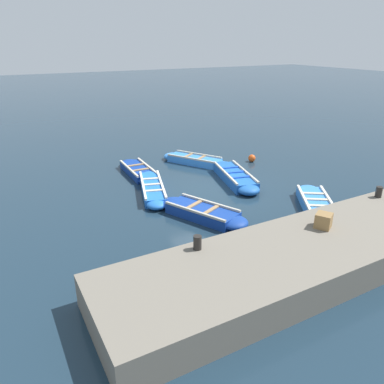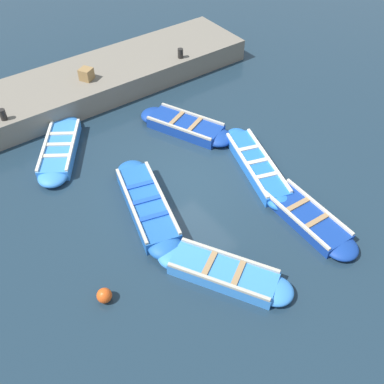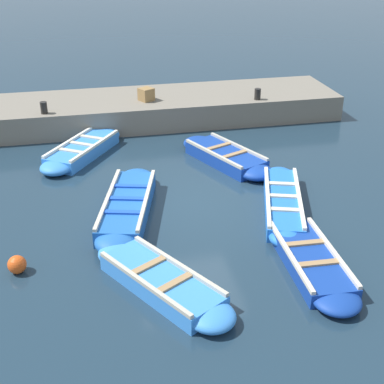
{
  "view_description": "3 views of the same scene",
  "coord_description": "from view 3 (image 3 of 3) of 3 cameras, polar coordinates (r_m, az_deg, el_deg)",
  "views": [
    {
      "loc": [
        11.57,
        -7.13,
        5.41
      ],
      "look_at": [
        0.27,
        -0.91,
        0.16
      ],
      "focal_mm": 35.0,
      "sensor_mm": 36.0,
      "label": 1
    },
    {
      "loc": [
        -7.69,
        5.32,
        8.84
      ],
      "look_at": [
        -0.62,
        0.18,
        0.24
      ],
      "focal_mm": 42.0,
      "sensor_mm": 36.0,
      "label": 2
    },
    {
      "loc": [
        -10.81,
        2.21,
        5.87
      ],
      "look_at": [
        -0.49,
        -0.01,
        0.5
      ],
      "focal_mm": 50.0,
      "sensor_mm": 36.0,
      "label": 3
    }
  ],
  "objects": [
    {
      "name": "boat_near_quay",
      "position": [
        14.51,
        3.61,
        3.79
      ],
      "size": [
        3.38,
        2.16,
        0.41
      ],
      "color": "navy",
      "rests_on": "ground"
    },
    {
      "name": "boat_drifting",
      "position": [
        11.98,
        -6.89,
        -1.54
      ],
      "size": [
        3.91,
        1.81,
        0.44
      ],
      "color": "#1E59AD",
      "rests_on": "ground"
    },
    {
      "name": "bollard_mid_north",
      "position": [
        16.45,
        -15.52,
        8.66
      ],
      "size": [
        0.2,
        0.2,
        0.35
      ],
      "primitive_type": "cylinder",
      "color": "black",
      "rests_on": "quay_wall"
    },
    {
      "name": "quay_wall",
      "position": [
        17.71,
        -4.44,
        8.88
      ],
      "size": [
        2.76,
        12.22,
        0.8
      ],
      "color": "slate",
      "rests_on": "ground"
    },
    {
      "name": "boat_stern_in",
      "position": [
        10.43,
        12.49,
        -7.06
      ],
      "size": [
        3.34,
        1.01,
        0.35
      ],
      "color": "navy",
      "rests_on": "ground"
    },
    {
      "name": "buoy_orange_near",
      "position": [
        10.52,
        -18.17,
        -7.36
      ],
      "size": [
        0.35,
        0.35,
        0.35
      ],
      "primitive_type": "sphere",
      "color": "#E05119",
      "rests_on": "ground"
    },
    {
      "name": "bollard_north",
      "position": [
        17.31,
        7.01,
        10.33
      ],
      "size": [
        0.2,
        0.2,
        0.35
      ],
      "primitive_type": "cylinder",
      "color": "black",
      "rests_on": "quay_wall"
    },
    {
      "name": "boat_alongside",
      "position": [
        12.3,
        9.65,
        -1.11
      ],
      "size": [
        3.79,
        1.83,
        0.37
      ],
      "color": "blue",
      "rests_on": "ground"
    },
    {
      "name": "wooden_crate",
      "position": [
        17.14,
        -4.91,
        10.34
      ],
      "size": [
        0.54,
        0.54,
        0.4
      ],
      "primitive_type": "cube",
      "rotation": [
        0.0,
        0.0,
        0.52
      ],
      "color": "olive",
      "rests_on": "quay_wall"
    },
    {
      "name": "boat_tucked",
      "position": [
        9.6,
        -3.29,
        -9.55
      ],
      "size": [
        3.28,
        2.41,
        0.39
      ],
      "color": "#3884E0",
      "rests_on": "ground"
    },
    {
      "name": "ground_plane",
      "position": [
        12.5,
        -0.52,
        -1.07
      ],
      "size": [
        120.0,
        120.0,
        0.0
      ],
      "primitive_type": "plane",
      "color": "#1C303F"
    },
    {
      "name": "boat_bow_out",
      "position": [
        15.24,
        -11.6,
        4.42
      ],
      "size": [
        3.29,
        2.58,
        0.4
      ],
      "color": "#3884E0",
      "rests_on": "ground"
    }
  ]
}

